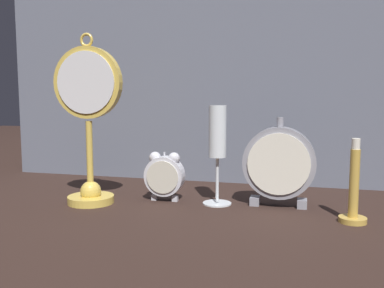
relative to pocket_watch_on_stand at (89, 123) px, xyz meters
name	(u,v)px	position (x,y,z in m)	size (l,w,h in m)	color
ground_plane	(182,213)	(0.22, -0.03, -0.18)	(4.00, 4.00, 0.00)	black
fabric_backdrop_drape	(215,56)	(0.22, 0.30, 0.16)	(1.20, 0.01, 0.68)	slate
pocket_watch_on_stand	(89,123)	(0.00, 0.00, 0.00)	(0.15, 0.10, 0.37)	gold
alarm_clock_twin_bell	(164,174)	(0.15, 0.06, -0.12)	(0.09, 0.03, 0.11)	silver
mantel_clock_silver	(279,164)	(0.40, 0.07, -0.08)	(0.15, 0.04, 0.19)	gray
champagne_flute	(217,141)	(0.27, 0.06, -0.04)	(0.06, 0.06, 0.21)	silver
brass_candlestick	(354,194)	(0.54, -0.01, -0.12)	(0.05, 0.05, 0.16)	gold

